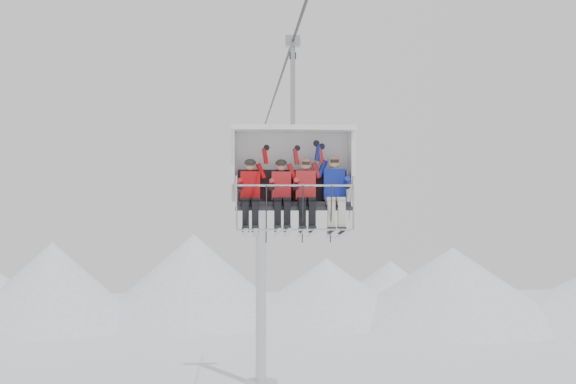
{
  "coord_description": "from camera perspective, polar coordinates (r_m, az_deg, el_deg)",
  "views": [
    {
      "loc": [
        -1.06,
        -16.27,
        10.1
      ],
      "look_at": [
        0.0,
        0.0,
        10.2
      ],
      "focal_mm": 45.0,
      "sensor_mm": 36.0,
      "label": 1
    }
  ],
  "objects": [
    {
      "name": "haul_cable",
      "position": [
        16.62,
        0.0,
        10.73
      ],
      "size": [
        0.06,
        50.0,
        0.06
      ],
      "primitive_type": "cylinder",
      "rotation": [
        1.57,
        0.0,
        0.0
      ],
      "color": "#303035",
      "rests_on": "lift_tower_left"
    },
    {
      "name": "ridgeline",
      "position": [
        58.78,
        -4.25,
        -7.46
      ],
      "size": [
        72.0,
        21.0,
        7.0
      ],
      "color": "white",
      "rests_on": "ground"
    },
    {
      "name": "skier_center_left",
      "position": [
        14.61,
        -0.52,
        0.01
      ],
      "size": [
        0.4,
        1.69,
        1.58
      ],
      "color": "red",
      "rests_on": "chairlift_carrier"
    },
    {
      "name": "lift_tower_right",
      "position": [
        38.53,
        -2.15,
        -6.8
      ],
      "size": [
        2.0,
        1.8,
        13.48
      ],
      "color": "#BABDC2",
      "rests_on": "ground"
    },
    {
      "name": "chairlift_carrier",
      "position": [
        14.95,
        0.34,
        1.95
      ],
      "size": [
        2.52,
        1.17,
        3.98
      ],
      "color": "black",
      "rests_on": "haul_cable"
    },
    {
      "name": "skier_far_left",
      "position": [
        14.59,
        -3.0,
        0.02
      ],
      "size": [
        0.4,
        1.69,
        1.59
      ],
      "color": "red",
      "rests_on": "chairlift_carrier"
    },
    {
      "name": "skier_far_right",
      "position": [
        14.72,
        3.68,
        0.15
      ],
      "size": [
        0.43,
        1.69,
        1.7
      ],
      "color": "#132495",
      "rests_on": "chairlift_carrier"
    },
    {
      "name": "skier_center_right",
      "position": [
        14.65,
        1.41,
        0.06
      ],
      "size": [
        0.41,
        1.69,
        1.62
      ],
      "color": "red",
      "rests_on": "chairlift_carrier"
    }
  ]
}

